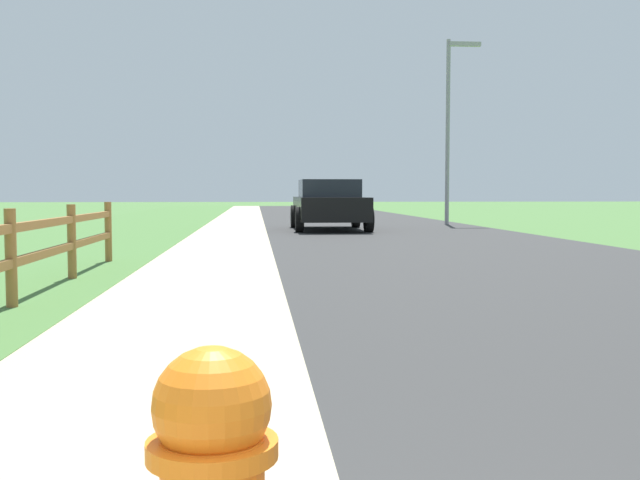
{
  "coord_description": "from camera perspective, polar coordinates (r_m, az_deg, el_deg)",
  "views": [
    {
      "loc": [
        -0.32,
        -0.1,
        1.12
      ],
      "look_at": [
        0.64,
        10.93,
        0.41
      ],
      "focal_mm": 42.11,
      "sensor_mm": 36.0,
      "label": 1
    }
  ],
  "objects": [
    {
      "name": "ground_plane",
      "position": [
        25.13,
        -4.22,
        1.11
      ],
      "size": [
        120.0,
        120.0,
        0.0
      ],
      "primitive_type": "plane",
      "color": "#456F36"
    },
    {
      "name": "road_asphalt",
      "position": [
        27.39,
        3.07,
        1.33
      ],
      "size": [
        7.0,
        66.0,
        0.01
      ],
      "primitive_type": "cube",
      "color": "#2E2E2E",
      "rests_on": "ground"
    },
    {
      "name": "curb_concrete",
      "position": [
        27.25,
        -10.59,
        1.26
      ],
      "size": [
        6.0,
        66.0,
        0.01
      ],
      "primitive_type": "cube",
      "color": "#C0AD8C",
      "rests_on": "ground"
    },
    {
      "name": "grass_verge",
      "position": [
        27.44,
        -13.71,
        1.24
      ],
      "size": [
        5.0,
        66.0,
        0.0
      ],
      "primitive_type": "cube",
      "color": "#456F36",
      "rests_on": "ground"
    },
    {
      "name": "parked_suv_black",
      "position": [
        22.19,
        0.71,
        2.72
      ],
      "size": [
        2.16,
        4.44,
        1.48
      ],
      "color": "black",
      "rests_on": "ground"
    },
    {
      "name": "street_lamp",
      "position": [
        26.22,
        9.93,
        9.34
      ],
      "size": [
        1.17,
        0.2,
        6.27
      ],
      "color": "gray",
      "rests_on": "ground"
    }
  ]
}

